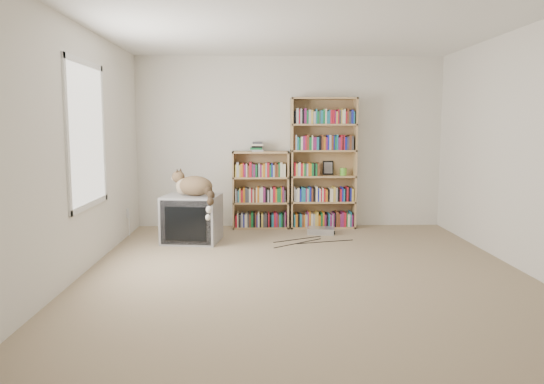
{
  "coord_description": "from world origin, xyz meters",
  "views": [
    {
      "loc": [
        -0.47,
        -5.35,
        1.49
      ],
      "look_at": [
        -0.3,
        1.0,
        0.7
      ],
      "focal_mm": 35.0,
      "sensor_mm": 36.0,
      "label": 1
    }
  ],
  "objects_px": {
    "crt_tv": "(192,219)",
    "bookcase_short": "(261,193)",
    "cat": "(197,189)",
    "dvd_player": "(321,231)",
    "bookcase_tall": "(323,167)"
  },
  "relations": [
    {
      "from": "crt_tv",
      "to": "bookcase_short",
      "type": "relative_size",
      "value": 0.69
    },
    {
      "from": "bookcase_tall",
      "to": "dvd_player",
      "type": "distance_m",
      "value": 0.98
    },
    {
      "from": "bookcase_tall",
      "to": "cat",
      "type": "bearing_deg",
      "value": -149.32
    },
    {
      "from": "cat",
      "to": "bookcase_short",
      "type": "height_order",
      "value": "bookcase_short"
    },
    {
      "from": "cat",
      "to": "bookcase_short",
      "type": "relative_size",
      "value": 0.59
    },
    {
      "from": "crt_tv",
      "to": "bookcase_short",
      "type": "xyz_separation_m",
      "value": [
        0.89,
        0.93,
        0.22
      ]
    },
    {
      "from": "bookcase_short",
      "to": "dvd_player",
      "type": "bearing_deg",
      "value": -29.87
    },
    {
      "from": "bookcase_tall",
      "to": "bookcase_short",
      "type": "distance_m",
      "value": 0.99
    },
    {
      "from": "crt_tv",
      "to": "dvd_player",
      "type": "bearing_deg",
      "value": 22.31
    },
    {
      "from": "crt_tv",
      "to": "bookcase_tall",
      "type": "bearing_deg",
      "value": 34.97
    },
    {
      "from": "dvd_player",
      "to": "cat",
      "type": "bearing_deg",
      "value": -152.13
    },
    {
      "from": "bookcase_short",
      "to": "dvd_player",
      "type": "xyz_separation_m",
      "value": [
        0.84,
        -0.48,
        -0.47
      ]
    },
    {
      "from": "crt_tv",
      "to": "bookcase_short",
      "type": "distance_m",
      "value": 1.31
    },
    {
      "from": "cat",
      "to": "dvd_player",
      "type": "bearing_deg",
      "value": 36.66
    },
    {
      "from": "crt_tv",
      "to": "dvd_player",
      "type": "height_order",
      "value": "crt_tv"
    }
  ]
}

